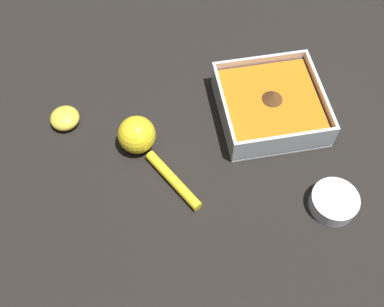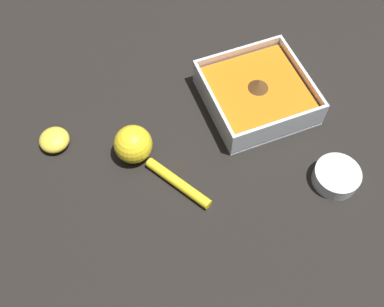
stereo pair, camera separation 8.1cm
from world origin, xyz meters
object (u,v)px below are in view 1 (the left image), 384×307
(square_dish, at_px, (270,106))
(lemon_half, at_px, (65,118))
(lemon_squeezer, at_px, (141,140))
(spice_bowl, at_px, (334,202))

(square_dish, distance_m, lemon_half, 0.40)
(square_dish, height_order, lemon_half, square_dish)
(square_dish, relative_size, lemon_half, 3.44)
(lemon_squeezer, distance_m, lemon_half, 0.17)
(square_dish, bearing_deg, lemon_squeezer, -171.31)
(square_dish, distance_m, lemon_squeezer, 0.26)
(lemon_squeezer, height_order, lemon_half, lemon_squeezer)
(square_dish, height_order, spice_bowl, square_dish)
(spice_bowl, height_order, lemon_squeezer, lemon_squeezer)
(lemon_squeezer, bearing_deg, spice_bowl, -149.13)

